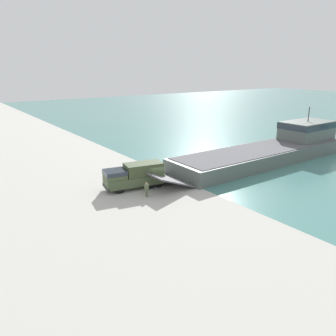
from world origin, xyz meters
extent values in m
plane|color=#B7B5AD|center=(0.00, 0.00, 0.00)|extent=(240.00, 240.00, 0.00)
cube|color=#56605B|center=(0.54, 19.03, 1.03)|extent=(7.88, 31.73, 2.05)
cube|color=#56565B|center=(0.54, 19.03, 2.09)|extent=(7.26, 30.46, 0.08)
cube|color=#56605B|center=(0.64, 29.92, 3.60)|extent=(5.39, 8.92, 3.09)
cube|color=#28333D|center=(0.64, 29.92, 4.53)|extent=(5.54, 9.01, 0.93)
cylinder|color=#3F3F42|center=(0.64, 29.92, 6.34)|extent=(0.16, 0.16, 2.40)
cube|color=#56565B|center=(0.36, 0.66, 1.09)|extent=(6.49, 5.19, 2.07)
cube|color=#475638|center=(-0.89, -2.64, 0.97)|extent=(3.63, 7.29, 1.08)
cube|color=#475638|center=(-1.33, -4.90, 2.00)|extent=(2.62, 2.74, 0.97)
cube|color=#28333D|center=(-1.33, -4.90, 2.24)|extent=(2.70, 2.78, 0.49)
cube|color=#3C492E|center=(-0.67, -1.48, 2.21)|extent=(3.05, 4.75, 1.40)
cube|color=#2D2D2D|center=(-1.53, -5.98, 0.58)|extent=(2.41, 0.69, 0.32)
cylinder|color=black|center=(-0.33, -4.95, 0.67)|extent=(0.58, 1.38, 1.34)
cylinder|color=black|center=(-2.27, -4.58, 0.67)|extent=(0.58, 1.38, 1.34)
cylinder|color=black|center=(0.38, -1.24, 0.67)|extent=(0.58, 1.38, 1.34)
cylinder|color=black|center=(-1.56, -0.87, 0.67)|extent=(0.58, 1.38, 1.34)
cylinder|color=black|center=(0.58, -0.16, 0.67)|extent=(0.58, 1.38, 1.34)
cylinder|color=black|center=(-1.35, 0.21, 0.67)|extent=(0.58, 1.38, 1.34)
cylinder|color=#566042|center=(2.42, -2.93, 0.41)|extent=(0.14, 0.14, 0.83)
cylinder|color=#566042|center=(2.26, -3.01, 0.41)|extent=(0.14, 0.14, 0.83)
cube|color=#566042|center=(2.34, -2.97, 1.16)|extent=(0.50, 0.42, 0.66)
sphere|color=tan|center=(2.34, -2.97, 1.60)|extent=(0.22, 0.22, 0.22)
camera|label=1|loc=(30.97, -20.79, 13.59)|focal=35.00mm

